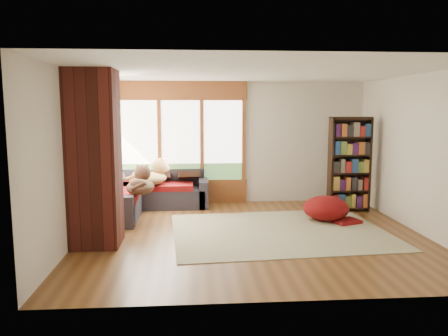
# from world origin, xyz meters

# --- Properties ---
(floor) EXTENTS (5.50, 5.50, 0.00)m
(floor) POSITION_xyz_m (0.00, 0.00, 0.00)
(floor) COLOR #583518
(floor) RESTS_ON ground
(ceiling) EXTENTS (5.50, 5.50, 0.00)m
(ceiling) POSITION_xyz_m (0.00, 0.00, 2.60)
(ceiling) COLOR white
(wall_back) EXTENTS (5.50, 0.04, 2.60)m
(wall_back) POSITION_xyz_m (0.00, 2.50, 1.30)
(wall_back) COLOR silver
(wall_back) RESTS_ON ground
(wall_front) EXTENTS (5.50, 0.04, 2.60)m
(wall_front) POSITION_xyz_m (0.00, -2.50, 1.30)
(wall_front) COLOR silver
(wall_front) RESTS_ON ground
(wall_left) EXTENTS (0.04, 5.00, 2.60)m
(wall_left) POSITION_xyz_m (-2.75, 0.00, 1.30)
(wall_left) COLOR silver
(wall_left) RESTS_ON ground
(wall_right) EXTENTS (0.04, 5.00, 2.60)m
(wall_right) POSITION_xyz_m (2.75, 0.00, 1.30)
(wall_right) COLOR silver
(wall_right) RESTS_ON ground
(windows_back) EXTENTS (2.82, 0.10, 1.90)m
(windows_back) POSITION_xyz_m (-1.20, 2.47, 1.35)
(windows_back) COLOR brown
(windows_back) RESTS_ON wall_back
(windows_left) EXTENTS (0.10, 2.62, 1.90)m
(windows_left) POSITION_xyz_m (-2.72, 1.20, 1.35)
(windows_left) COLOR brown
(windows_left) RESTS_ON wall_left
(roller_blind) EXTENTS (0.03, 0.72, 0.90)m
(roller_blind) POSITION_xyz_m (-2.69, 2.03, 1.75)
(roller_blind) COLOR #80995E
(roller_blind) RESTS_ON wall_left
(brick_chimney) EXTENTS (0.70, 0.70, 2.60)m
(brick_chimney) POSITION_xyz_m (-2.40, -0.35, 1.30)
(brick_chimney) COLOR #471914
(brick_chimney) RESTS_ON ground
(sectional_sofa) EXTENTS (2.20, 2.20, 0.80)m
(sectional_sofa) POSITION_xyz_m (-1.95, 1.70, 0.30)
(sectional_sofa) COLOR #23212B
(sectional_sofa) RESTS_ON ground
(area_rug) EXTENTS (3.68, 2.91, 0.01)m
(area_rug) POSITION_xyz_m (0.47, 0.13, 0.01)
(area_rug) COLOR beige
(area_rug) RESTS_ON ground
(bookshelf) EXTENTS (0.80, 0.27, 1.87)m
(bookshelf) POSITION_xyz_m (2.14, 1.50, 0.94)
(bookshelf) COLOR black
(bookshelf) RESTS_ON ground
(pouf) EXTENTS (1.04, 1.04, 0.45)m
(pouf) POSITION_xyz_m (1.47, 0.79, 0.24)
(pouf) COLOR maroon
(pouf) RESTS_ON area_rug
(dog_tan) EXTENTS (0.96, 0.89, 0.47)m
(dog_tan) POSITION_xyz_m (-1.79, 1.85, 0.77)
(dog_tan) COLOR olive
(dog_tan) RESTS_ON sectional_sofa
(dog_brindle) EXTENTS (0.53, 0.82, 0.44)m
(dog_brindle) POSITION_xyz_m (-1.90, 1.03, 0.75)
(dog_brindle) COLOR black
(dog_brindle) RESTS_ON sectional_sofa
(throw_pillows) EXTENTS (1.98, 1.68, 0.45)m
(throw_pillows) POSITION_xyz_m (-1.86, 1.75, 0.76)
(throw_pillows) COLOR #352419
(throw_pillows) RESTS_ON sectional_sofa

